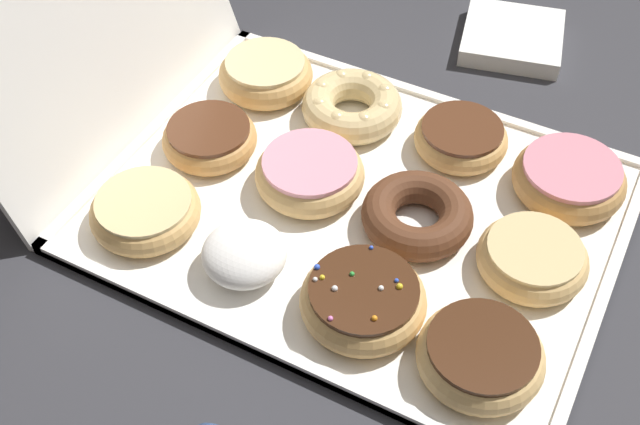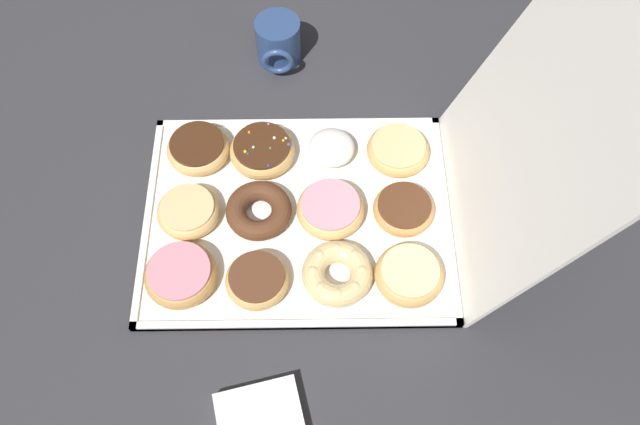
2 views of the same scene
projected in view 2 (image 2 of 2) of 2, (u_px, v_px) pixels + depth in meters
The scene contains 16 objects.
ground_plane at pixel (298, 218), 1.14m from camera, with size 3.00×3.00×0.00m, color #333338.
donut_box at pixel (297, 216), 1.14m from camera, with size 0.42×0.54×0.01m.
box_lid_open at pixel (533, 136), 0.93m from camera, with size 0.42×0.51×0.01m, color white.
chocolate_frosted_donut_0 at pixel (198, 149), 1.18m from camera, with size 0.12×0.12×0.04m.
glazed_ring_donut_1 at pixel (188, 213), 1.12m from camera, with size 0.11×0.11×0.04m.
pink_frosted_donut_2 at pixel (181, 274), 1.06m from camera, with size 0.12×0.12×0.04m.
sprinkle_donut_3 at pixel (262, 151), 1.18m from camera, with size 0.12×0.12×0.04m.
chocolate_cake_ring_donut_4 at pixel (259, 210), 1.12m from camera, with size 0.12×0.12×0.04m.
chocolate_frosted_donut_5 at pixel (257, 280), 1.05m from camera, with size 0.11×0.11×0.03m.
powdered_filled_donut_6 at pixel (332, 148), 1.18m from camera, with size 0.09×0.09×0.04m.
pink_frosted_donut_7 at pixel (330, 211), 1.11m from camera, with size 0.12×0.12×0.04m.
cruller_donut_8 at pixel (337, 273), 1.06m from camera, with size 0.12×0.12×0.04m.
glazed_ring_donut_9 at pixel (398, 150), 1.18m from camera, with size 0.12×0.12×0.03m.
chocolate_frosted_donut_10 at pixel (404, 211), 1.12m from camera, with size 0.11×0.11×0.03m.
glazed_ring_donut_11 at pixel (409, 275), 1.06m from camera, with size 0.12×0.12×0.04m.
coffee_mug at pixel (278, 41), 1.28m from camera, with size 0.11×0.09×0.09m.
Camera 2 is at (0.54, 0.03, 1.01)m, focal length 35.75 mm.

